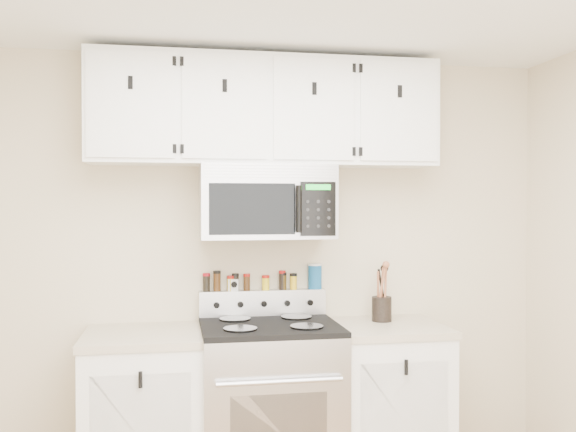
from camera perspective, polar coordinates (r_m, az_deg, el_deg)
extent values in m
cube|color=beige|center=(3.89, -2.34, -4.34)|extent=(3.50, 0.01, 2.50)
cube|color=#B7B7BA|center=(3.74, -1.63, -16.93)|extent=(0.76, 0.65, 0.92)
cube|color=black|center=(3.45, -0.81, -18.68)|extent=(0.50, 0.02, 0.40)
cube|color=black|center=(3.62, -1.63, -9.77)|extent=(0.76, 0.65, 0.03)
cube|color=#B7B7BA|center=(3.89, -2.26, -7.69)|extent=(0.76, 0.08, 0.15)
cylinder|color=black|center=(3.45, -4.26, -9.98)|extent=(0.18, 0.18, 0.01)
cylinder|color=black|center=(3.51, 1.69, -9.80)|extent=(0.18, 0.18, 0.01)
cylinder|color=black|center=(3.75, -4.74, -9.11)|extent=(0.18, 0.18, 0.01)
cylinder|color=black|center=(3.80, 0.75, -8.97)|extent=(0.18, 0.18, 0.01)
cube|color=white|center=(3.74, -12.71, -17.30)|extent=(0.62, 0.60, 0.88)
cube|color=gray|center=(3.62, -12.74, -10.37)|extent=(0.64, 0.62, 0.04)
cube|color=white|center=(3.93, 8.74, -16.37)|extent=(0.62, 0.60, 0.88)
cube|color=gray|center=(3.82, 8.76, -9.77)|extent=(0.64, 0.62, 0.04)
cube|color=#9E9EA3|center=(3.69, -1.95, 1.27)|extent=(0.76, 0.38, 0.42)
cube|color=#B7B7BA|center=(3.51, -1.49, 4.07)|extent=(0.73, 0.01, 0.08)
cube|color=black|center=(3.48, -3.18, 0.63)|extent=(0.47, 0.01, 0.28)
cube|color=black|center=(3.55, 2.68, 0.64)|extent=(0.20, 0.01, 0.30)
cylinder|color=black|center=(3.49, 0.98, 0.63)|extent=(0.03, 0.03, 0.26)
cube|color=white|center=(3.76, -2.01, 9.23)|extent=(2.00, 0.33, 0.62)
cube|color=white|center=(3.56, -13.82, 9.66)|extent=(0.46, 0.01, 0.57)
cube|color=black|center=(3.57, -13.84, 11.45)|extent=(0.02, 0.01, 0.07)
cube|color=white|center=(3.56, -5.66, 9.68)|extent=(0.46, 0.01, 0.57)
cube|color=black|center=(3.57, -5.65, 11.46)|extent=(0.03, 0.01, 0.07)
cube|color=white|center=(3.64, 2.34, 9.50)|extent=(0.46, 0.01, 0.57)
cube|color=black|center=(3.65, 2.36, 11.26)|extent=(0.03, 0.01, 0.07)
cube|color=white|center=(3.77, 9.86, 9.18)|extent=(0.46, 0.01, 0.57)
cube|color=black|center=(3.78, 9.91, 10.86)|extent=(0.02, 0.01, 0.07)
cylinder|color=black|center=(3.89, 8.33, -8.18)|extent=(0.12, 0.12, 0.15)
cylinder|color=#995837|center=(3.87, 8.33, -6.55)|extent=(0.01, 0.01, 0.27)
cylinder|color=#995837|center=(3.87, 8.65, -6.42)|extent=(0.01, 0.01, 0.29)
cylinder|color=#995837|center=(3.88, 8.01, -6.69)|extent=(0.01, 0.01, 0.25)
cylinder|color=black|center=(3.89, 8.38, -6.58)|extent=(0.01, 0.01, 0.26)
cylinder|color=#995837|center=(3.85, 8.28, -6.52)|extent=(0.01, 0.01, 0.28)
cube|color=silver|center=(3.85, -4.85, -6.12)|extent=(0.07, 0.06, 0.07)
cylinder|color=#14538C|center=(3.92, 2.41, -5.45)|extent=(0.08, 0.08, 0.14)
cylinder|color=white|center=(3.92, 2.41, -4.33)|extent=(0.08, 0.08, 0.01)
cylinder|color=black|center=(3.84, -7.27, -5.98)|extent=(0.04, 0.04, 0.09)
cylinder|color=maroon|center=(3.83, -7.27, -5.18)|extent=(0.04, 0.04, 0.02)
cylinder|color=#3F250F|center=(3.84, -6.33, -5.88)|extent=(0.04, 0.04, 0.11)
cylinder|color=black|center=(3.84, -6.33, -4.98)|extent=(0.05, 0.05, 0.02)
cylinder|color=gold|center=(3.85, -5.10, -6.10)|extent=(0.04, 0.04, 0.07)
cylinder|color=#9B120B|center=(3.85, -5.11, -5.44)|extent=(0.05, 0.05, 0.02)
cylinder|color=black|center=(3.85, -4.70, -5.99)|extent=(0.04, 0.04, 0.09)
cylinder|color=black|center=(3.85, -4.70, -5.23)|extent=(0.04, 0.04, 0.02)
cylinder|color=#3C230E|center=(3.86, -3.69, -6.00)|extent=(0.04, 0.04, 0.08)
cylinder|color=#9D120C|center=(3.85, -3.69, -5.27)|extent=(0.04, 0.04, 0.02)
cylinder|color=yellow|center=(3.87, -1.99, -6.06)|extent=(0.04, 0.04, 0.07)
cylinder|color=#B1140D|center=(3.87, -1.99, -5.41)|extent=(0.05, 0.05, 0.02)
cylinder|color=black|center=(3.89, -0.52, -5.84)|extent=(0.04, 0.04, 0.10)
cylinder|color=#A80D0C|center=(3.88, -0.52, -5.00)|extent=(0.04, 0.04, 0.02)
cylinder|color=#3C2B0E|center=(3.89, -0.44, -5.92)|extent=(0.04, 0.04, 0.09)
cylinder|color=black|center=(3.88, -0.44, -5.17)|extent=(0.04, 0.04, 0.02)
cylinder|color=yellow|center=(3.90, 0.49, -5.95)|extent=(0.04, 0.04, 0.08)
cylinder|color=black|center=(3.90, 0.49, -5.24)|extent=(0.04, 0.04, 0.02)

